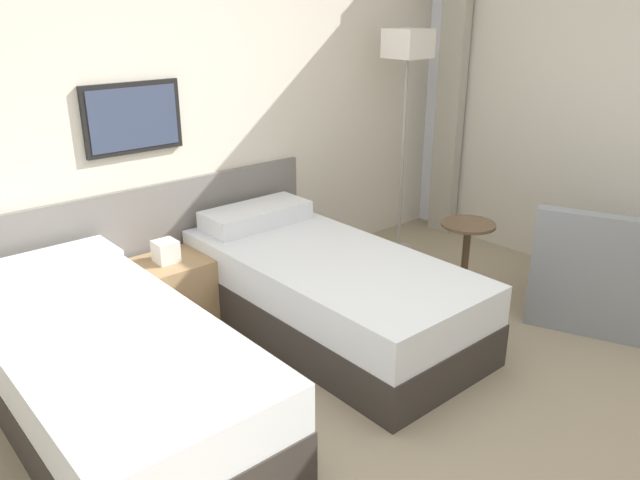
% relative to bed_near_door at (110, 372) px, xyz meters
% --- Properties ---
extents(ground_plane, '(16.00, 16.00, 0.00)m').
position_rel_bed_near_door_xyz_m(ground_plane, '(1.13, -1.05, -0.26)').
color(ground_plane, gray).
extents(wall_headboard, '(10.00, 0.10, 2.70)m').
position_rel_bed_near_door_xyz_m(wall_headboard, '(1.11, 1.06, 1.04)').
color(wall_headboard, beige).
rests_on(wall_headboard, ground_plane).
extents(bed_near_door, '(0.96, 2.02, 0.64)m').
position_rel_bed_near_door_xyz_m(bed_near_door, '(0.00, 0.00, 0.00)').
color(bed_near_door, '#332D28').
rests_on(bed_near_door, ground_plane).
extents(bed_near_window, '(0.96, 2.02, 0.64)m').
position_rel_bed_near_door_xyz_m(bed_near_window, '(1.44, 0.00, 0.00)').
color(bed_near_window, '#332D28').
rests_on(bed_near_window, ground_plane).
extents(nightstand, '(0.50, 0.43, 0.56)m').
position_rel_bed_near_door_xyz_m(nightstand, '(0.72, 0.74, -0.04)').
color(nightstand, '#9E7A51').
rests_on(nightstand, ground_plane).
extents(floor_lamp, '(0.29, 0.29, 1.80)m').
position_rel_bed_near_door_xyz_m(floor_lamp, '(2.81, 0.62, 1.30)').
color(floor_lamp, '#9E9993').
rests_on(floor_lamp, ground_plane).
extents(side_table, '(0.36, 0.36, 0.60)m').
position_rel_bed_near_door_xyz_m(side_table, '(2.39, -0.37, 0.14)').
color(side_table, brown).
rests_on(side_table, ground_plane).
extents(armchair, '(0.99, 1.00, 0.80)m').
position_rel_bed_near_door_xyz_m(armchair, '(2.91, -1.04, 0.01)').
color(armchair, gray).
rests_on(armchair, ground_plane).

